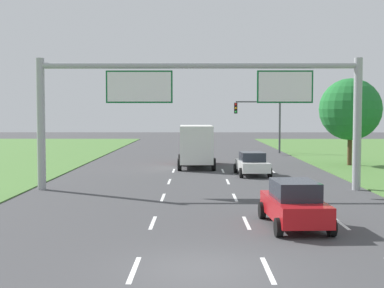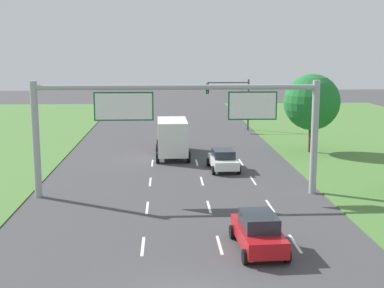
{
  "view_description": "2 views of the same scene",
  "coord_description": "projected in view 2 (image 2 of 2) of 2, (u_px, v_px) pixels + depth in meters",
  "views": [
    {
      "loc": [
        -0.11,
        -13.74,
        4.09
      ],
      "look_at": [
        -0.37,
        15.43,
        2.4
      ],
      "focal_mm": 50.0,
      "sensor_mm": 36.0,
      "label": 1
    },
    {
      "loc": [
        -0.65,
        -17.15,
        8.82
      ],
      "look_at": [
        1.06,
        17.56,
        2.65
      ],
      "focal_mm": 50.0,
      "sensor_mm": 36.0,
      "label": 2
    }
  ],
  "objects": [
    {
      "name": "sign_gantry",
      "position": [
        178.0,
        116.0,
        31.95
      ],
      "size": [
        17.24,
        0.44,
        7.0
      ],
      "color": "#9EA0A5",
      "rests_on": "ground_plane"
    },
    {
      "name": "car_near_red",
      "position": [
        223.0,
        160.0,
        39.46
      ],
      "size": [
        2.22,
        4.05,
        1.53
      ],
      "rotation": [
        0.0,
        0.0,
        0.05
      ],
      "color": "white",
      "rests_on": "ground_plane"
    },
    {
      "name": "car_lead_silver",
      "position": [
        258.0,
        232.0,
        23.69
      ],
      "size": [
        2.19,
        4.3,
        1.68
      ],
      "rotation": [
        0.0,
        0.0,
        0.05
      ],
      "color": "red",
      "rests_on": "ground_plane"
    },
    {
      "name": "traffic_light_mast",
      "position": [
        231.0,
        95.0,
        58.25
      ],
      "size": [
        4.76,
        0.49,
        5.6
      ],
      "color": "#47494F",
      "rests_on": "ground_plane"
    },
    {
      "name": "lane_dashes_slip",
      "position": [
        313.0,
        270.0,
        21.64
      ],
      "size": [
        0.14,
        44.4,
        0.01
      ],
      "color": "white",
      "rests_on": "ground_plane"
    },
    {
      "name": "lane_dashes_inner_left",
      "position": [
        140.0,
        273.0,
        21.31
      ],
      "size": [
        0.14,
        44.4,
        0.01
      ],
      "color": "white",
      "rests_on": "ground_plane"
    },
    {
      "name": "roadside_tree_far",
      "position": [
        312.0,
        102.0,
        45.46
      ],
      "size": [
        4.78,
        4.78,
        6.78
      ],
      "color": "#513823",
      "rests_on": "ground_plane"
    },
    {
      "name": "box_truck",
      "position": [
        172.0,
        136.0,
        44.47
      ],
      "size": [
        2.78,
        7.12,
        3.17
      ],
      "rotation": [
        0.0,
        0.0,
        0.02
      ],
      "color": "#B21E19",
      "rests_on": "ground_plane"
    },
    {
      "name": "lane_dashes_inner_right",
      "position": [
        227.0,
        272.0,
        21.48
      ],
      "size": [
        0.14,
        44.4,
        0.01
      ],
      "color": "white",
      "rests_on": "ground_plane"
    }
  ]
}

